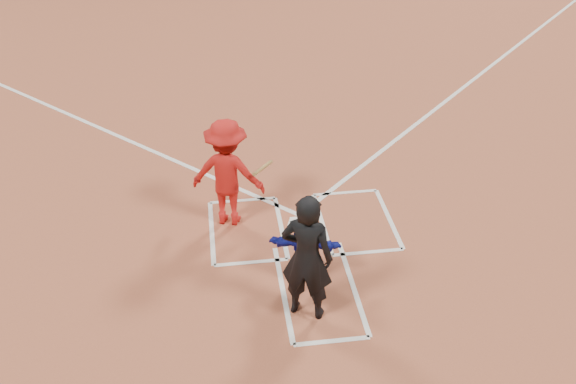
{
  "coord_description": "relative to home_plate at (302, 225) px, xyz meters",
  "views": [
    {
      "loc": [
        -1.47,
        -9.06,
        6.76
      ],
      "look_at": [
        -0.3,
        -0.4,
        1.0
      ],
      "focal_mm": 40.0,
      "sensor_mm": 36.0,
      "label": 1
    }
  ],
  "objects": [
    {
      "name": "ground",
      "position": [
        0.0,
        0.0,
        -0.02
      ],
      "size": [
        120.0,
        120.0,
        0.0
      ],
      "primitive_type": "plane",
      "color": "#185314",
      "rests_on": "ground"
    },
    {
      "name": "home_plate_dirt",
      "position": [
        0.0,
        6.0,
        -0.01
      ],
      "size": [
        28.0,
        28.0,
        0.01
      ],
      "primitive_type": "cylinder",
      "color": "#9C4C33",
      "rests_on": "ground"
    },
    {
      "name": "home_plate",
      "position": [
        0.0,
        0.0,
        0.0
      ],
      "size": [
        0.6,
        0.6,
        0.02
      ],
      "primitive_type": "cylinder",
      "rotation": [
        0.0,
        0.0,
        3.14
      ],
      "color": "white",
      "rests_on": "home_plate_dirt"
    },
    {
      "name": "catcher",
      "position": [
        -0.19,
        -1.45,
        0.6
      ],
      "size": [
        1.18,
        0.65,
        1.22
      ],
      "primitive_type": "imported",
      "rotation": [
        0.0,
        0.0,
        2.87
      ],
      "color": "#121994",
      "rests_on": "home_plate_dirt"
    },
    {
      "name": "umpire",
      "position": [
        -0.27,
        -2.16,
        1.02
      ],
      "size": [
        0.89,
        0.76,
        2.06
      ],
      "primitive_type": "imported",
      "rotation": [
        0.0,
        0.0,
        2.71
      ],
      "color": "black",
      "rests_on": "home_plate_dirt"
    },
    {
      "name": "chalk_markings",
      "position": [
        0.0,
        5.29,
        -0.01
      ],
      "size": [
        28.35,
        17.32,
        0.01
      ],
      "color": "white",
      "rests_on": "home_plate_dirt"
    },
    {
      "name": "batter_at_plate",
      "position": [
        -1.25,
        0.32,
        0.98
      ],
      "size": [
        1.53,
        1.08,
        1.98
      ],
      "color": "red",
      "rests_on": "home_plate_dirt"
    }
  ]
}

